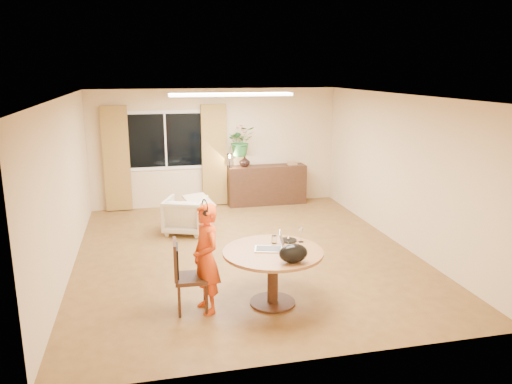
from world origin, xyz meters
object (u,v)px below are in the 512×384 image
dining_chair (192,276)px  armchair (186,215)px  sideboard (267,185)px  child (206,258)px  dining_table (273,262)px

dining_chair → armchair: dining_chair is taller
dining_chair → sideboard: 5.32m
sideboard → dining_chair: bearing=-114.3°
dining_chair → child: 0.30m
dining_table → dining_chair: dining_chair is taller
dining_chair → armchair: (0.20, 3.18, -0.13)m
child → dining_table: bearing=73.5°
dining_table → child: 0.87m
armchair → sideboard: bearing=-119.0°
armchair → sideboard: 2.60m
child → sideboard: bearing=141.9°
dining_table → sideboard: (1.14, 4.90, -0.14)m
dining_chair → sideboard: bearing=68.7°
child → armchair: size_ratio=1.90×
dining_table → armchair: size_ratio=1.75×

